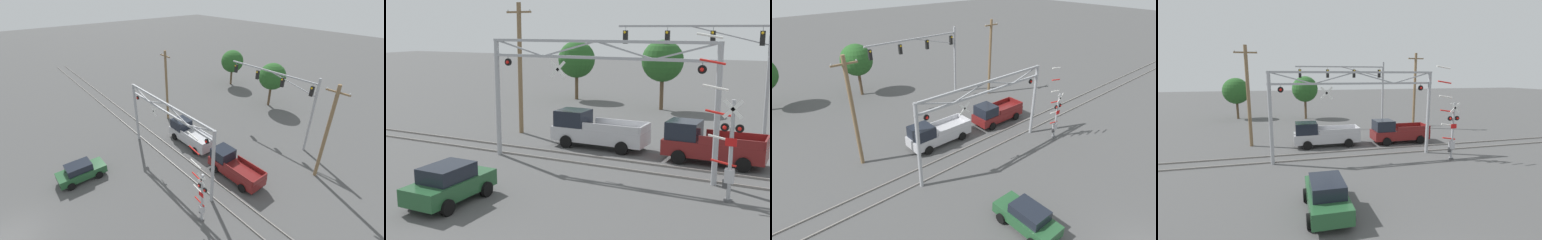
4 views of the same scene
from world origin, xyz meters
The scene contains 12 objects.
rail_track_near centered at (0.00, 13.03, 0.05)m, with size 80.00×0.08×0.10m, color gray.
rail_track_far centered at (0.00, 14.46, 0.05)m, with size 80.00×0.08×0.10m, color gray.
crossing_gantry centered at (-0.01, 12.74, 4.22)m, with size 11.76×0.28×6.24m.
crossing_signal_mast centered at (6.57, 10.93, 2.20)m, with size 1.98×0.35×6.62m.
traffic_signal_span centered at (3.76, 24.69, 5.27)m, with size 10.39×0.39×7.51m.
pickup_truck_lead centered at (-1.86, 16.58, 0.96)m, with size 5.51×2.08×2.08m.
pickup_truck_following centered at (4.71, 16.19, 0.96)m, with size 5.08×2.08×2.08m.
sedan_waiting centered at (-3.07, 5.82, 0.79)m, with size 1.93×3.84×1.56m.
utility_pole_left centered at (-7.77, 17.92, 4.33)m, with size 1.80×0.28×8.37m.
utility_pole_right centered at (9.27, 21.83, 4.33)m, with size 1.80×0.28×8.37m.
background_tree_beyond_span centered at (-11.47, 33.08, 3.83)m, with size 3.53×3.53×5.61m.
background_tree_far_left_verge centered at (-2.34, 30.93, 4.09)m, with size 3.49×3.49×5.85m.
Camera 4 is at (-4.52, -4.65, 5.98)m, focal length 24.00 mm.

